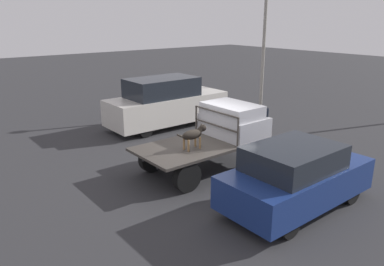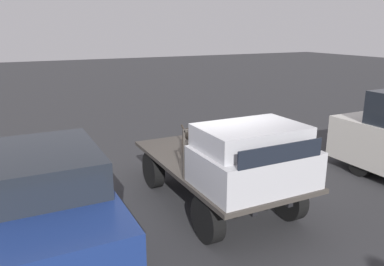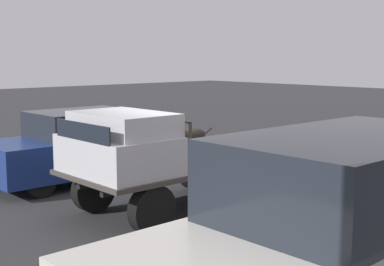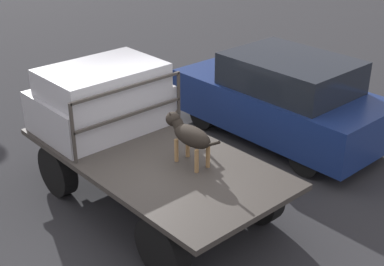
{
  "view_description": "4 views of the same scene",
  "coord_description": "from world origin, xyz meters",
  "px_view_note": "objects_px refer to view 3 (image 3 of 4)",
  "views": [
    {
      "loc": [
        -7.02,
        -8.28,
        4.57
      ],
      "look_at": [
        -0.61,
        -0.23,
        1.38
      ],
      "focal_mm": 35.0,
      "sensor_mm": 36.0,
      "label": 1
    },
    {
      "loc": [
        6.31,
        -3.69,
        3.54
      ],
      "look_at": [
        -0.61,
        -0.23,
        1.38
      ],
      "focal_mm": 35.0,
      "sensor_mm": 36.0,
      "label": 2
    },
    {
      "loc": [
        6.5,
        7.56,
        2.88
      ],
      "look_at": [
        -0.61,
        -0.23,
        1.38
      ],
      "focal_mm": 50.0,
      "sensor_mm": 36.0,
      "label": 3
    },
    {
      "loc": [
        -5.53,
        4.2,
        4.56
      ],
      "look_at": [
        -0.61,
        -0.23,
        1.38
      ],
      "focal_mm": 50.0,
      "sensor_mm": 36.0,
      "label": 4
    }
  ],
  "objects_px": {
    "dog": "(189,136)",
    "parked_pickup_far": "(341,245)",
    "flatbed_truck": "(177,175)",
    "parked_sedan": "(77,146)"
  },
  "relations": [
    {
      "from": "dog",
      "to": "parked_pickup_far",
      "type": "relative_size",
      "value": 0.2
    },
    {
      "from": "flatbed_truck",
      "to": "dog",
      "type": "height_order",
      "value": "dog"
    },
    {
      "from": "dog",
      "to": "parked_pickup_far",
      "type": "bearing_deg",
      "value": 81.17
    },
    {
      "from": "dog",
      "to": "parked_sedan",
      "type": "height_order",
      "value": "parked_sedan"
    },
    {
      "from": "parked_sedan",
      "to": "flatbed_truck",
      "type": "bearing_deg",
      "value": 94.94
    },
    {
      "from": "parked_pickup_far",
      "to": "dog",
      "type": "bearing_deg",
      "value": -120.87
    },
    {
      "from": "dog",
      "to": "flatbed_truck",
      "type": "bearing_deg",
      "value": 41.38
    },
    {
      "from": "flatbed_truck",
      "to": "parked_sedan",
      "type": "distance_m",
      "value": 3.28
    },
    {
      "from": "flatbed_truck",
      "to": "parked_pickup_far",
      "type": "distance_m",
      "value": 5.19
    },
    {
      "from": "parked_sedan",
      "to": "parked_pickup_far",
      "type": "relative_size",
      "value": 0.76
    }
  ]
}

